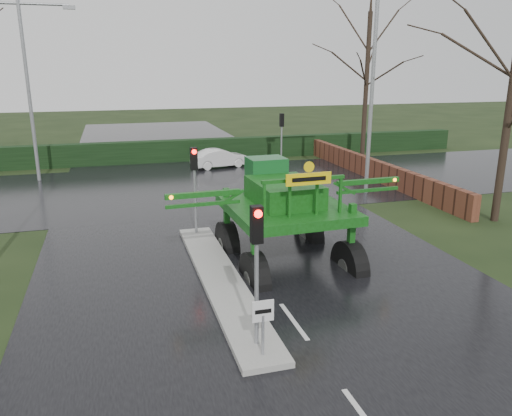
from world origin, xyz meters
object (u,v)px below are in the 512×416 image
object	(u,v)px
traffic_signal_mid	(194,172)
crop_sprayer	(252,212)
traffic_signal_near	(257,247)
street_light_right	(367,76)
keep_left_sign	(263,319)
traffic_signal_far	(282,128)
street_light_left_far	(33,75)
white_sedan	(220,168)

from	to	relation	value
traffic_signal_mid	crop_sprayer	world-z (taller)	crop_sprayer
traffic_signal_near	street_light_right	bearing A→B (deg)	53.87
keep_left_sign	traffic_signal_mid	bearing A→B (deg)	90.00
traffic_signal_mid	crop_sprayer	distance (m)	4.61
street_light_right	crop_sprayer	world-z (taller)	street_light_right
traffic_signal_near	traffic_signal_mid	distance (m)	8.50
keep_left_sign	traffic_signal_near	distance (m)	1.61
traffic_signal_far	crop_sprayer	bearing A→B (deg)	68.29
street_light_left_far	white_sedan	size ratio (longest dim) A/B	2.67
traffic_signal_mid	street_light_right	bearing A→B (deg)	25.40
traffic_signal_mid	traffic_signal_far	distance (m)	14.75
traffic_signal_near	crop_sprayer	xyz separation A→B (m)	(1.03, 4.02, -0.40)
street_light_left_far	keep_left_sign	bearing A→B (deg)	-72.22
traffic_signal_far	white_sedan	bearing A→B (deg)	-12.61
traffic_signal_mid	traffic_signal_far	size ratio (longest dim) A/B	1.00
traffic_signal_near	crop_sprayer	distance (m)	4.17
traffic_signal_near	white_sedan	distance (m)	22.39
traffic_signal_far	street_light_right	xyz separation A→B (m)	(1.69, -8.01, 3.40)
street_light_left_far	white_sedan	distance (m)	12.32
traffic_signal_mid	traffic_signal_far	xyz separation A→B (m)	(7.80, 12.52, 0.00)
street_light_right	crop_sprayer	distance (m)	12.92
traffic_signal_mid	traffic_signal_far	world-z (taller)	same
keep_left_sign	street_light_left_far	size ratio (longest dim) A/B	0.14
traffic_signal_mid	traffic_signal_near	bearing A→B (deg)	-90.00
traffic_signal_near	white_sedan	size ratio (longest dim) A/B	0.94
keep_left_sign	traffic_signal_far	world-z (taller)	traffic_signal_far
white_sedan	street_light_left_far	bearing A→B (deg)	83.53
white_sedan	traffic_signal_near	bearing A→B (deg)	158.83
keep_left_sign	traffic_signal_far	distance (m)	22.93
street_light_left_far	crop_sprayer	size ratio (longest dim) A/B	1.21
traffic_signal_far	crop_sprayer	distance (m)	18.30
keep_left_sign	street_light_right	size ratio (longest dim) A/B	0.14
street_light_right	street_light_left_far	xyz separation A→B (m)	(-16.39, 8.00, 0.00)
traffic_signal_near	street_light_right	size ratio (longest dim) A/B	0.35
street_light_left_far	traffic_signal_far	bearing A→B (deg)	0.03
keep_left_sign	traffic_signal_near	world-z (taller)	traffic_signal_near
street_light_right	crop_sprayer	size ratio (longest dim) A/B	1.21
traffic_signal_far	traffic_signal_mid	bearing A→B (deg)	58.07
keep_left_sign	white_sedan	bearing A→B (deg)	80.29
keep_left_sign	crop_sprayer	size ratio (longest dim) A/B	0.16
traffic_signal_mid	white_sedan	xyz separation A→B (m)	(3.83, 13.40, -2.59)
street_light_right	street_light_left_far	distance (m)	18.24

